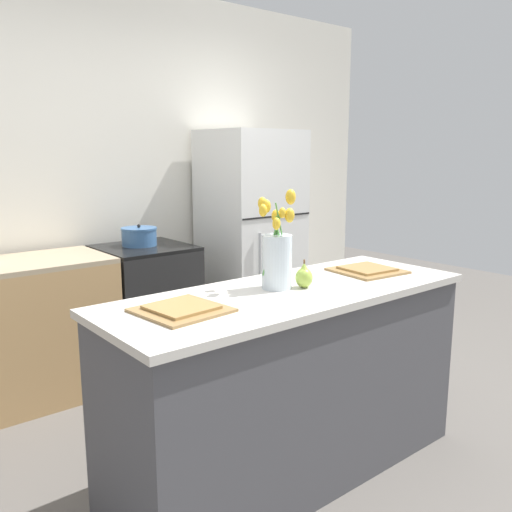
% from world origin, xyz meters
% --- Properties ---
extents(ground_plane, '(10.00, 10.00, 0.00)m').
position_xyz_m(ground_plane, '(0.00, 0.00, 0.00)').
color(ground_plane, '#59544F').
extents(back_wall, '(5.20, 0.08, 2.70)m').
position_xyz_m(back_wall, '(0.00, 2.00, 1.35)').
color(back_wall, silver).
rests_on(back_wall, ground_plane).
extents(kitchen_island, '(1.80, 0.66, 0.91)m').
position_xyz_m(kitchen_island, '(0.00, 0.00, 0.45)').
color(kitchen_island, '#4C4C51').
rests_on(kitchen_island, ground_plane).
extents(stove_range, '(0.60, 0.61, 0.88)m').
position_xyz_m(stove_range, '(0.10, 1.60, 0.44)').
color(stove_range, black).
rests_on(stove_range, ground_plane).
extents(refrigerator, '(0.68, 0.67, 1.69)m').
position_xyz_m(refrigerator, '(1.05, 1.60, 0.85)').
color(refrigerator, white).
rests_on(refrigerator, ground_plane).
extents(flower_vase, '(0.19, 0.17, 0.45)m').
position_xyz_m(flower_vase, '(-0.03, 0.06, 1.06)').
color(flower_vase, silver).
rests_on(flower_vase, kitchen_island).
extents(pear_figurine, '(0.08, 0.08, 0.13)m').
position_xyz_m(pear_figurine, '(0.07, -0.01, 0.96)').
color(pear_figurine, '#9EBC47').
rests_on(pear_figurine, kitchen_island).
extents(plate_setting_left, '(0.35, 0.35, 0.02)m').
position_xyz_m(plate_setting_left, '(-0.57, 0.02, 0.92)').
color(plate_setting_left, olive).
rests_on(plate_setting_left, kitchen_island).
extents(plate_setting_right, '(0.35, 0.35, 0.02)m').
position_xyz_m(plate_setting_right, '(0.57, 0.02, 0.92)').
color(plate_setting_right, olive).
rests_on(plate_setting_right, kitchen_island).
extents(cooking_pot, '(0.25, 0.25, 0.15)m').
position_xyz_m(cooking_pot, '(0.09, 1.64, 0.94)').
color(cooking_pot, '#386093').
rests_on(cooking_pot, stove_range).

